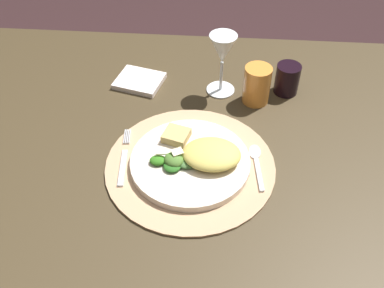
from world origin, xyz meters
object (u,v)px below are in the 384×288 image
object	(u,v)px
dinner_plate	(190,162)
dark_tumbler	(287,79)
amber_tumbler	(257,85)
napkin	(139,81)
fork	(124,159)
spoon	(256,159)
dining_table	(200,175)
wine_glass	(223,52)

from	to	relation	value
dinner_plate	dark_tumbler	xyz separation A→B (m)	(0.23, 0.28, 0.03)
amber_tumbler	napkin	bearing A→B (deg)	170.77
fork	napkin	distance (m)	0.29
napkin	dark_tumbler	size ratio (longest dim) A/B	1.48
spoon	dark_tumbler	world-z (taller)	dark_tumbler
amber_tumbler	dark_tumbler	distance (m)	0.09
dining_table	fork	world-z (taller)	fork
fork	spoon	size ratio (longest dim) A/B	1.26
dinner_plate	amber_tumbler	size ratio (longest dim) A/B	2.64
napkin	dark_tumbler	distance (m)	0.39
fork	napkin	xyz separation A→B (m)	(-0.01, 0.29, -0.00)
wine_glass	amber_tumbler	xyz separation A→B (m)	(0.09, -0.03, -0.07)
fork	spoon	bearing A→B (deg)	4.72
dinner_plate	fork	size ratio (longest dim) A/B	1.51
dining_table	dark_tumbler	distance (m)	0.33
wine_glass	napkin	bearing A→B (deg)	176.00
dinner_plate	fork	xyz separation A→B (m)	(-0.15, 0.00, -0.01)
napkin	wine_glass	distance (m)	0.24
fork	napkin	world-z (taller)	napkin
dining_table	napkin	size ratio (longest dim) A/B	11.96
fork	spoon	xyz separation A→B (m)	(0.29, 0.02, 0.00)
dinner_plate	napkin	bearing A→B (deg)	118.66
fork	wine_glass	world-z (taller)	wine_glass
spoon	amber_tumbler	distance (m)	0.22
dinner_plate	fork	distance (m)	0.15
dinner_plate	napkin	size ratio (longest dim) A/B	2.21
dining_table	amber_tumbler	xyz separation A→B (m)	(0.13, 0.15, 0.18)
napkin	dining_table	bearing A→B (deg)	-47.92
fork	amber_tumbler	xyz separation A→B (m)	(0.29, 0.24, 0.04)
amber_tumbler	wine_glass	bearing A→B (deg)	158.85
wine_glass	amber_tumbler	bearing A→B (deg)	-21.15
dinner_plate	fork	world-z (taller)	dinner_plate
spoon	dark_tumbler	xyz separation A→B (m)	(0.08, 0.26, 0.03)
dark_tumbler	amber_tumbler	bearing A→B (deg)	-151.28
spoon	wine_glass	xyz separation A→B (m)	(-0.09, 0.25, 0.11)
napkin	wine_glass	xyz separation A→B (m)	(0.22, -0.02, 0.11)
fork	spoon	world-z (taller)	spoon
amber_tumbler	fork	bearing A→B (deg)	-140.75
dining_table	napkin	world-z (taller)	napkin
dark_tumbler	fork	bearing A→B (deg)	-142.78
fork	dinner_plate	bearing A→B (deg)	-0.96
amber_tumbler	dark_tumbler	size ratio (longest dim) A/B	1.24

